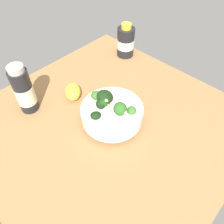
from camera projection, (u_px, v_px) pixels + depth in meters
ground_plane at (108, 125)px, 67.15cm from camera, size 70.69×70.69×3.47cm
bowl_of_broccoli at (111, 112)px, 63.04cm from camera, size 17.47×17.47×9.89cm
lemon_wedge at (73, 91)px, 71.53cm from camera, size 8.22×8.78×3.99cm
bottle_tall at (126, 42)px, 84.71cm from camera, size 6.64×6.64×12.67cm
bottle_short at (24, 91)px, 64.22cm from camera, size 5.46×5.46×15.64cm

